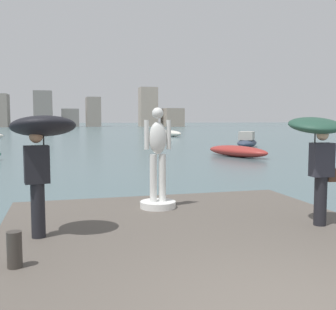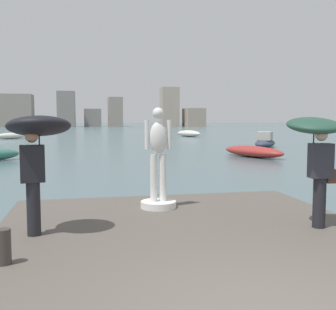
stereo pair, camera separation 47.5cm
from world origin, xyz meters
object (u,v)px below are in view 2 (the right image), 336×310
(statue_white_figure, at_px, (158,169))
(mooring_bollard, at_px, (4,247))
(boat_far, at_px, (189,133))
(boat_near, at_px, (11,136))
(onlooker_right, at_px, (316,142))
(boat_rightward, at_px, (265,142))
(onlooker_left, at_px, (37,139))
(boat_leftward, at_px, (253,151))

(statue_white_figure, xyz_separation_m, mooring_bollard, (-2.59, -2.93, -0.60))
(boat_far, bearing_deg, statue_white_figure, -105.50)
(statue_white_figure, bearing_deg, boat_near, 103.42)
(boat_far, bearing_deg, boat_near, -175.72)
(onlooker_right, distance_m, boat_rightward, 26.02)
(onlooker_right, distance_m, boat_far, 45.72)
(onlooker_left, bearing_deg, mooring_bollard, -103.00)
(onlooker_left, relative_size, mooring_bollard, 4.29)
(boat_near, height_order, boat_rightward, boat_rightward)
(boat_rightward, bearing_deg, onlooker_right, -113.33)
(onlooker_left, height_order, boat_leftward, onlooker_left)
(boat_near, relative_size, boat_leftward, 0.70)
(onlooker_left, bearing_deg, boat_leftward, 56.12)
(statue_white_figure, relative_size, boat_far, 0.47)
(onlooker_right, bearing_deg, boat_rightward, 66.67)
(onlooker_left, bearing_deg, boat_far, 72.31)
(onlooker_right, relative_size, mooring_bollard, 4.23)
(statue_white_figure, xyz_separation_m, boat_far, (11.82, 42.61, -0.82))
(boat_far, bearing_deg, onlooker_left, -107.69)
(statue_white_figure, distance_m, onlooker_right, 3.26)
(onlooker_left, relative_size, boat_rightward, 0.47)
(onlooker_left, relative_size, boat_far, 0.44)
(onlooker_left, bearing_deg, onlooker_right, -6.40)
(boat_near, xyz_separation_m, boat_rightward, (22.47, -19.23, 0.12))
(boat_leftward, bearing_deg, boat_rightward, 60.05)
(statue_white_figure, relative_size, boat_leftward, 0.43)
(mooring_bollard, relative_size, boat_leftward, 0.10)
(boat_far, bearing_deg, mooring_bollard, -107.56)
(onlooker_left, bearing_deg, boat_near, 100.00)
(statue_white_figure, height_order, boat_rightward, statue_white_figure)
(statue_white_figure, distance_m, boat_leftward, 16.74)
(onlooker_right, bearing_deg, boat_leftward, 69.85)
(boat_leftward, relative_size, boat_rightward, 1.16)
(boat_near, height_order, boat_leftward, boat_near)
(statue_white_figure, height_order, boat_near, statue_white_figure)
(boat_far, relative_size, boat_rightward, 1.08)
(onlooker_left, height_order, boat_near, onlooker_left)
(mooring_bollard, bearing_deg, boat_rightward, 58.25)
(boat_rightward, bearing_deg, onlooker_left, -122.68)
(onlooker_right, distance_m, boat_near, 44.81)
(statue_white_figure, distance_m, boat_far, 44.22)
(onlooker_left, xyz_separation_m, boat_rightward, (14.97, 23.34, -1.50))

